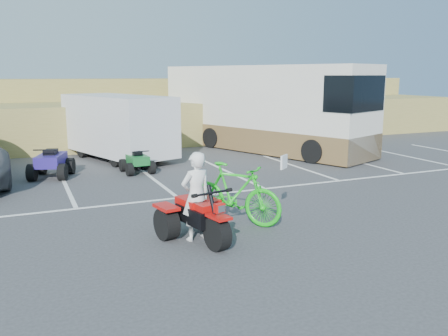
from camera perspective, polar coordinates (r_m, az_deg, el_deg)
name	(u,v)px	position (r m, az deg, el deg)	size (l,w,h in m)	color
ground	(211,223)	(10.94, -1.61, -6.58)	(100.00, 100.00, 0.00)	#38383B
parking_stripes	(188,183)	(14.91, -4.34, -1.76)	(28.00, 5.16, 0.01)	white
grass_embankment	(100,112)	(25.53, -14.75, 6.53)	(40.00, 8.50, 3.10)	olive
red_trike_atv	(200,241)	(9.78, -2.85, -8.79)	(1.33, 1.77, 1.15)	#BC0E0A
rider	(196,196)	(9.63, -3.38, -3.42)	(0.67, 0.44, 1.83)	white
green_dirt_bike	(235,193)	(10.75, 1.29, -3.06)	(0.65, 2.30, 1.38)	#14BF19
cargo_trailer	(118,125)	(19.27, -12.66, 5.06)	(3.79, 5.83, 2.53)	silver
rv_motorhome	(263,114)	(21.35, 4.68, 6.47)	(6.20, 10.41, 3.66)	silver
quad_atv_blue	(52,177)	(16.66, -19.94, -1.05)	(1.18, 1.59, 1.04)	navy
quad_atv_green	(137,173)	(16.66, -10.39, -0.55)	(0.95, 1.28, 0.83)	#166328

